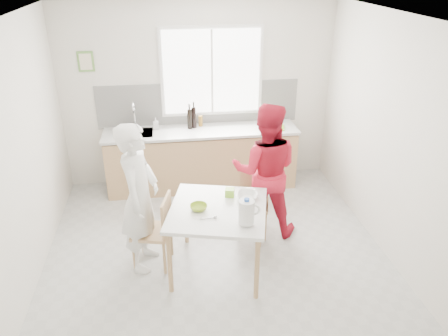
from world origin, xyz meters
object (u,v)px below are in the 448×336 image
object	(u,v)px
dining_table	(218,215)
person_white	(140,198)
wine_bottle_a	(194,117)
wine_bottle_b	(190,119)
chair_far	(253,199)
bowl_green	(199,207)
milk_jug	(247,212)
bowl_white	(247,196)
chair_left	(157,228)
person_red	(265,171)

from	to	relation	value
dining_table	person_white	xyz separation A→B (m)	(-0.83, 0.21, 0.15)
wine_bottle_a	wine_bottle_b	size ratio (longest dim) A/B	1.07
dining_table	chair_far	size ratio (longest dim) A/B	1.50
bowl_green	wine_bottle_b	bearing A→B (deg)	88.40
dining_table	milk_jug	bearing A→B (deg)	-54.97
dining_table	bowl_white	distance (m)	0.41
chair_left	wine_bottle_b	distance (m)	2.07
chair_left	wine_bottle_a	distance (m)	2.12
person_red	bowl_green	world-z (taller)	person_red
chair_far	person_white	world-z (taller)	person_white
dining_table	chair_left	size ratio (longest dim) A/B	1.42
person_red	bowl_white	size ratio (longest dim) A/B	7.39
chair_far	bowl_green	distance (m)	1.08
chair_far	bowl_green	xyz separation A→B (m)	(-0.75, -0.70, 0.36)
person_white	wine_bottle_a	xyz separation A→B (m)	(0.75, 1.91, 0.22)
dining_table	bowl_green	bearing A→B (deg)	179.78
bowl_green	milk_jug	size ratio (longest dim) A/B	0.66
chair_far	bowl_green	bearing A→B (deg)	-122.52
chair_left	bowl_green	xyz separation A→B (m)	(0.46, -0.17, 0.33)
bowl_white	person_red	bearing A→B (deg)	58.25
person_white	bowl_green	distance (m)	0.66
person_white	bowl_white	xyz separation A→B (m)	(1.18, -0.04, -0.05)
person_red	bowl_green	xyz separation A→B (m)	(-0.88, -0.68, -0.04)
dining_table	bowl_white	size ratio (longest dim) A/B	5.36
wine_bottle_a	wine_bottle_b	bearing A→B (deg)	-155.33
milk_jug	wine_bottle_a	world-z (taller)	wine_bottle_a
dining_table	wine_bottle_b	world-z (taller)	wine_bottle_b
dining_table	person_red	size ratio (longest dim) A/B	0.73
milk_jug	wine_bottle_a	bearing A→B (deg)	111.81
dining_table	person_white	bearing A→B (deg)	165.74
chair_left	bowl_green	bearing A→B (deg)	84.10
dining_table	person_white	world-z (taller)	person_white
person_white	milk_jug	world-z (taller)	person_white
person_red	bowl_white	xyz separation A→B (m)	(-0.32, -0.51, -0.04)
person_red	wine_bottle_b	xyz separation A→B (m)	(-0.82, 1.40, 0.22)
chair_left	person_white	distance (m)	0.41
person_white	wine_bottle_a	distance (m)	2.06
chair_far	bowl_white	world-z (taller)	bowl_white
milk_jug	wine_bottle_b	size ratio (longest dim) A/B	0.93
bowl_white	milk_jug	size ratio (longest dim) A/B	0.83
chair_far	milk_jug	bearing A→B (deg)	-91.36
chair_left	person_red	size ratio (longest dim) A/B	0.51
person_red	wine_bottle_a	bearing A→B (deg)	-48.11
chair_far	bowl_white	distance (m)	0.67
dining_table	wine_bottle_b	xyz separation A→B (m)	(-0.15, 2.09, 0.37)
milk_jug	wine_bottle_b	world-z (taller)	wine_bottle_b
bowl_white	wine_bottle_b	size ratio (longest dim) A/B	0.77
wine_bottle_a	chair_far	bearing A→B (deg)	-66.30
bowl_green	dining_table	bearing A→B (deg)	-0.22
person_red	bowl_white	distance (m)	0.60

